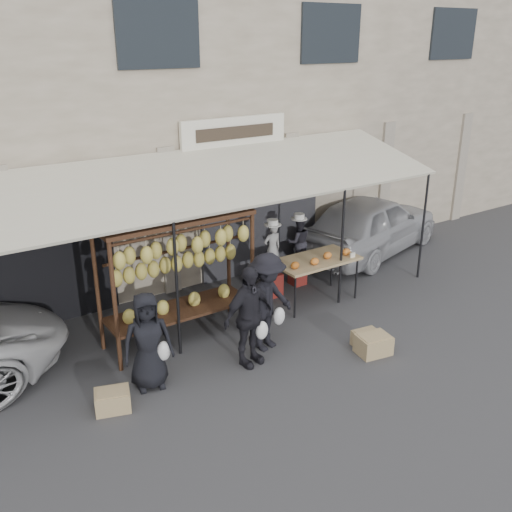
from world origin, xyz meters
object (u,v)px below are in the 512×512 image
Objects in this scene: crate_near_b at (367,339)px; sedan at (371,224)px; vendor_right at (298,242)px; banana_rack at (178,256)px; crate_near_a at (373,345)px; customer_right at (267,302)px; crate_far at (113,400)px; customer_mid at (248,317)px; vendor_left at (272,249)px; customer_left at (148,341)px; produce_table at (316,261)px.

sedan is at bearing 45.26° from crate_near_b.
banana_rack is at bearing 33.24° from vendor_right.
crate_near_a is 0.13× the size of sedan.
banana_rack is 5.86× the size of crate_near_b.
crate_far is at bearing 171.92° from customer_right.
crate_far is at bearing 168.91° from customer_mid.
vendor_left reaches higher than crate_near_a.
vendor_right is 5.33m from crate_far.
customer_mid is (-2.59, -2.07, -0.12)m from vendor_right.
vendor_left is 3.49m from sedan.
crate_near_a is (2.44, -2.19, -1.41)m from banana_rack.
banana_rack is at bearing 142.23° from crate_near_b.
banana_rack is 3.49m from crate_near_b.
crate_near_a is at bearing -52.42° from customer_right.
vendor_left reaches higher than crate_far.
customer_right is at bearing 15.22° from customer_mid.
customer_left is 1.61m from customer_mid.
crate_near_a is 4.87m from sedan.
customer_left is (-4.17, -1.77, -0.19)m from vendor_right.
vendor_right is 3.31m from customer_mid.
customer_left is at bearing 159.42° from customer_mid.
customer_left is (-3.39, -1.61, -0.25)m from vendor_left.
vendor_right is 0.25× the size of sedan.
banana_rack is at bearing 16.48° from vendor_left.
vendor_right reaches higher than crate_near_a.
banana_rack is 2.56m from crate_far.
produce_table is 1.02× the size of customer_mid.
produce_table is 2.64m from customer_mid.
banana_rack is at bearing 102.98° from customer_mid.
customer_right is at bearing 147.84° from crate_near_b.
produce_table is at bearing 14.08° from crate_far.
vendor_left reaches higher than crate_near_b.
produce_table is 2.26m from crate_near_a.
banana_rack reaches higher than crate_near_b.
banana_rack reaches higher than customer_left.
sedan is at bearing 14.35° from customer_right.
sedan is (4.69, 2.36, -0.12)m from customer_right.
sedan is at bearing 16.43° from customer_mid.
customer_mid is at bearing 57.91° from vendor_right.
customer_mid is (-2.36, -1.20, -0.03)m from produce_table.
customer_left is at bearing 20.24° from crate_far.
banana_rack is 1.58m from customer_mid.
vendor_right reaches higher than produce_table.
produce_table is at bearing -1.77° from banana_rack.
customer_right is 3.52× the size of crate_far.
crate_far reaches higher than crate_near_b.
sedan is (2.62, 0.54, -0.22)m from vendor_right.
banana_rack is 2.44× the size of vendor_left.
produce_table is 1.12× the size of customer_left.
produce_table is 0.90m from vendor_right.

